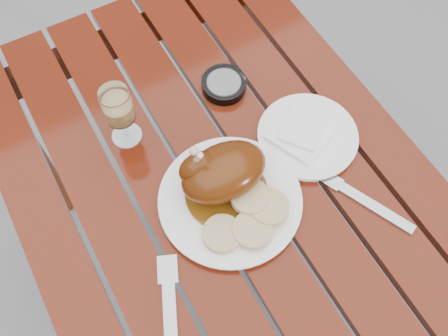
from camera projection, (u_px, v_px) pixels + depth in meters
The scene contains 11 objects.
ground at pixel (227, 287), 1.67m from camera, with size 60.00×60.00×0.00m, color slate.
table at pixel (227, 251), 1.34m from camera, with size 0.80×1.20×0.75m, color #61180B.
dinner_plate at pixel (230, 201), 0.98m from camera, with size 0.28×0.28×0.02m, color white.
roast_duck at pixel (220, 172), 0.95m from camera, with size 0.18×0.16×0.13m.
bread_dumplings at pixel (249, 217), 0.94m from camera, with size 0.18×0.13×0.03m.
wine_glass at pixel (121, 116), 1.00m from camera, with size 0.06×0.06×0.15m, color tan.
side_plate at pixel (307, 137), 1.05m from camera, with size 0.21×0.21×0.02m, color white.
napkin at pixel (302, 132), 1.04m from camera, with size 0.12×0.11×0.01m, color white.
ashtray at pixel (224, 85), 1.11m from camera, with size 0.10×0.10×0.03m, color #B2B7BC.
fork at pixel (170, 317), 0.88m from camera, with size 0.02×0.19×0.01m, color gray.
knife at pixel (363, 200), 0.99m from camera, with size 0.02×0.22×0.01m, color gray.
Camera 1 is at (-0.22, -0.37, 1.66)m, focal length 40.00 mm.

